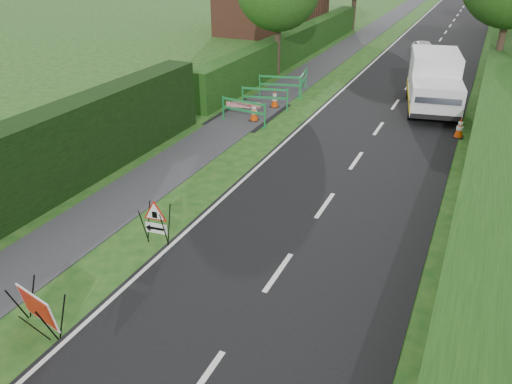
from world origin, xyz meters
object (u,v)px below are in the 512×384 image
(red_rect_sign, at_px, (38,309))
(triangle_sign, at_px, (154,219))
(hatchback_car, at_px, (423,50))
(works_van, at_px, (434,81))

(red_rect_sign, bearing_deg, triangle_sign, 97.23)
(red_rect_sign, distance_m, hatchback_car, 28.22)
(red_rect_sign, distance_m, works_van, 18.48)
(triangle_sign, relative_size, hatchback_car, 0.33)
(triangle_sign, xyz_separation_m, hatchback_car, (2.93, 24.57, -0.19))
(triangle_sign, bearing_deg, red_rect_sign, -101.57)
(red_rect_sign, height_order, hatchback_car, hatchback_car)
(triangle_sign, xyz_separation_m, works_van, (4.72, 14.30, 0.52))
(hatchback_car, bearing_deg, triangle_sign, -112.84)
(triangle_sign, relative_size, works_van, 0.19)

